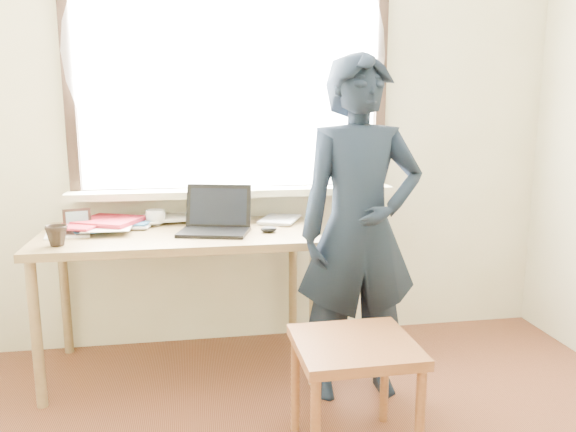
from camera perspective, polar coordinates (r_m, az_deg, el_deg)
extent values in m
cube|color=beige|center=(3.34, -2.26, 9.10)|extent=(3.50, 0.02, 2.60)
cube|color=white|center=(3.30, -5.81, 14.23)|extent=(1.70, 0.01, 1.30)
cube|color=black|center=(3.32, -5.57, 2.46)|extent=(1.82, 0.06, 0.06)
cube|color=black|center=(3.35, -21.45, 13.51)|extent=(0.06, 0.06, 1.30)
cube|color=black|center=(3.46, 9.34, 14.00)|extent=(0.06, 0.06, 1.30)
cube|color=beige|center=(3.25, -5.48, 2.45)|extent=(1.85, 0.20, 0.04)
cube|color=white|center=(3.24, -5.75, 16.08)|extent=(1.95, 0.02, 1.65)
cube|color=olive|center=(3.01, -11.00, -1.94)|extent=(1.43, 0.72, 0.04)
cylinder|color=olive|center=(2.93, -24.20, -10.98)|extent=(0.05, 0.05, 0.73)
cylinder|color=olive|center=(3.49, -21.72, -7.27)|extent=(0.05, 0.05, 0.73)
cylinder|color=olive|center=(2.89, 2.67, -10.27)|extent=(0.05, 0.05, 0.73)
cylinder|color=olive|center=(3.46, 0.50, -6.62)|extent=(0.05, 0.05, 0.73)
cube|color=black|center=(2.93, -7.53, -1.61)|extent=(0.40, 0.33, 0.02)
cube|color=black|center=(3.02, -7.07, 1.00)|extent=(0.35, 0.16, 0.23)
cube|color=black|center=(3.02, -7.07, 1.00)|extent=(0.31, 0.13, 0.19)
cube|color=black|center=(2.92, -7.57, -1.59)|extent=(0.33, 0.22, 0.00)
imported|color=white|center=(3.19, -13.31, -0.15)|extent=(0.15, 0.15, 0.09)
imported|color=black|center=(2.86, -22.45, -1.86)|extent=(0.12, 0.12, 0.10)
ellipsoid|color=black|center=(2.93, -1.97, -1.36)|extent=(0.09, 0.06, 0.03)
cube|color=white|center=(3.14, -21.39, -1.51)|extent=(0.24, 0.27, 0.01)
cube|color=white|center=(3.28, -17.48, -0.63)|extent=(0.29, 0.31, 0.01)
cube|color=white|center=(3.07, -11.88, -0.95)|extent=(0.23, 0.31, 0.02)
cube|color=teal|center=(3.11, -16.53, -0.97)|extent=(0.38, 0.39, 0.02)
cube|color=white|center=(3.28, -15.29, -0.33)|extent=(0.31, 0.33, 0.01)
cube|color=yellow|center=(3.24, -15.89, -0.47)|extent=(0.33, 0.31, 0.01)
cube|color=white|center=(3.17, -17.37, -0.54)|extent=(0.29, 0.31, 0.02)
cube|color=white|center=(3.11, -18.06, -0.77)|extent=(0.38, 0.39, 0.02)
cube|color=white|center=(3.15, -10.61, -0.33)|extent=(0.31, 0.31, 0.00)
cube|color=white|center=(3.18, -21.05, -0.60)|extent=(0.28, 0.32, 0.02)
imported|color=white|center=(3.30, -18.69, -0.60)|extent=(0.21, 0.28, 0.02)
imported|color=white|center=(3.23, -2.52, -0.31)|extent=(0.29, 0.32, 0.02)
cube|color=black|center=(3.15, -20.62, -0.47)|extent=(0.14, 0.05, 0.11)
cube|color=#387F3B|center=(3.15, -20.62, -0.47)|extent=(0.11, 0.03, 0.08)
cube|color=brown|center=(2.34, 6.80, -12.99)|extent=(0.48, 0.46, 0.04)
cylinder|color=brown|center=(2.57, 0.75, -16.63)|extent=(0.04, 0.04, 0.44)
cylinder|color=brown|center=(2.35, 13.23, -19.73)|extent=(0.04, 0.04, 0.44)
cylinder|color=brown|center=(2.67, 9.79, -15.66)|extent=(0.04, 0.04, 0.44)
imported|color=black|center=(2.72, 7.28, -1.43)|extent=(0.61, 0.40, 1.66)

